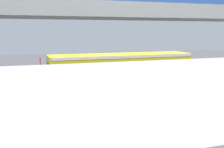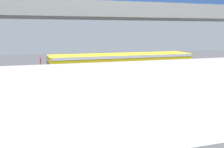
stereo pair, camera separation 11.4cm
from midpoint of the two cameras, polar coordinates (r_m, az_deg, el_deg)
name	(u,v)px [view 1 (the left image)]	position (r m, az deg, el deg)	size (l,w,h in m)	color
ground	(125,95)	(20.88, 2.64, -4.54)	(80.00, 80.00, 0.00)	#424247
city_bus	(121,70)	(21.40, 1.85, 0.94)	(11.54, 2.85, 3.15)	yellow
traffic_sign	(41,68)	(22.86, -15.24, 1.17)	(0.08, 0.60, 2.80)	slate
lane_dash_leftmost	(188,81)	(27.37, 15.94, -1.56)	(2.00, 0.20, 0.01)	silver
lane_dash_left	(152,84)	(25.34, 8.46, -2.15)	(2.00, 0.20, 0.01)	silver
lane_dash_centre	(112,87)	(23.81, -0.16, -2.79)	(2.00, 0.20, 0.01)	silver
lane_dash_right	(67,90)	(22.89, -9.71, -3.42)	(2.00, 0.20, 0.01)	silver
lane_dash_rightmost	(17,94)	(22.65, -19.78, -3.99)	(2.00, 0.20, 0.01)	silver
pedestrian_overpass	(208,24)	(11.98, 19.72, 9.99)	(28.98, 2.60, 7.03)	#9E9E99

